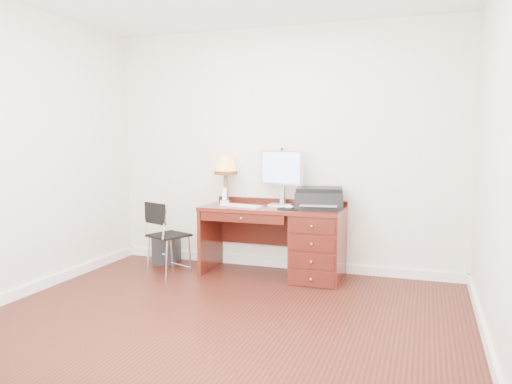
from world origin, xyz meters
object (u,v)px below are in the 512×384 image
at_px(printer, 319,198).
at_px(phone, 225,199).
at_px(equipment_box, 167,249).
at_px(desk, 302,240).
at_px(leg_lamp, 226,168).
at_px(chair, 166,231).
at_px(monitor, 281,171).

height_order(printer, phone, printer).
xyz_separation_m(printer, equipment_box, (-1.84, 0.05, -0.69)).
bearing_deg(desk, phone, 178.09).
bearing_deg(desk, leg_lamp, 170.20).
xyz_separation_m(leg_lamp, phone, (0.04, -0.13, -0.34)).
bearing_deg(leg_lamp, chair, -134.66).
distance_m(monitor, printer, 0.53).
bearing_deg(chair, phone, 57.44).
height_order(leg_lamp, chair, leg_lamp).
height_order(monitor, equipment_box, monitor).
xyz_separation_m(printer, phone, (-1.06, -0.01, -0.05)).
distance_m(phone, equipment_box, 1.01).
bearing_deg(phone, monitor, 3.21).
distance_m(monitor, equipment_box, 1.70).
bearing_deg(equipment_box, phone, -19.01).
bearing_deg(chair, monitor, 45.23).
bearing_deg(leg_lamp, equipment_box, -175.01).
bearing_deg(equipment_box, chair, -75.15).
bearing_deg(phone, desk, -8.45).
distance_m(chair, equipment_box, 0.59).
relative_size(phone, equipment_box, 0.55).
distance_m(printer, leg_lamp, 1.15).
bearing_deg(printer, desk, -175.35).
height_order(desk, chair, chair).
bearing_deg(monitor, desk, -9.35).
xyz_separation_m(leg_lamp, equipment_box, (-0.74, -0.06, -0.98)).
xyz_separation_m(monitor, equipment_box, (-1.40, -0.04, -0.96)).
bearing_deg(equipment_box, desk, -17.44).
distance_m(desk, monitor, 0.78).
bearing_deg(equipment_box, leg_lamp, -9.16).
height_order(desk, leg_lamp, leg_lamp).
bearing_deg(printer, phone, 171.71).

